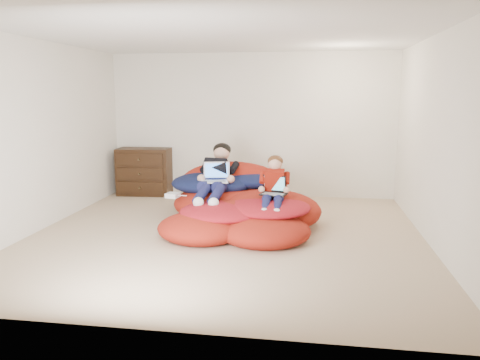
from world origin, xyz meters
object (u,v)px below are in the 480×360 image
object	(u,v)px
dresser	(144,172)
older_boy	(217,173)
laptop_white	(215,176)
laptop_black	(274,189)
younger_boy	(274,184)
beanbag_pile	(239,205)

from	to	relation	value
dresser	older_boy	bearing A→B (deg)	-41.41
laptop_white	laptop_black	world-z (taller)	laptop_white
younger_boy	laptop_white	size ratio (longest dim) A/B	2.01
younger_boy	laptop_white	distance (m)	0.92
dresser	laptop_white	size ratio (longest dim) A/B	2.27
beanbag_pile	laptop_white	bearing A→B (deg)	165.31
dresser	younger_boy	bearing A→B (deg)	-37.37
beanbag_pile	older_boy	distance (m)	0.58
older_boy	laptop_black	bearing A→B (deg)	-29.00
younger_boy	beanbag_pile	bearing A→B (deg)	155.10
younger_boy	laptop_black	bearing A→B (deg)	-90.00
younger_boy	dresser	bearing A→B (deg)	142.63
older_boy	younger_boy	distance (m)	0.97
older_boy	younger_boy	world-z (taller)	older_boy
beanbag_pile	laptop_black	distance (m)	0.64
beanbag_pile	younger_boy	world-z (taller)	younger_boy
laptop_black	beanbag_pile	bearing A→B (deg)	153.82
dresser	beanbag_pile	bearing A→B (deg)	-40.06
beanbag_pile	laptop_white	xyz separation A→B (m)	(-0.34, 0.09, 0.39)
beanbag_pile	laptop_black	world-z (taller)	beanbag_pile
beanbag_pile	older_boy	bearing A→B (deg)	147.08
dresser	beanbag_pile	size ratio (longest dim) A/B	0.40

